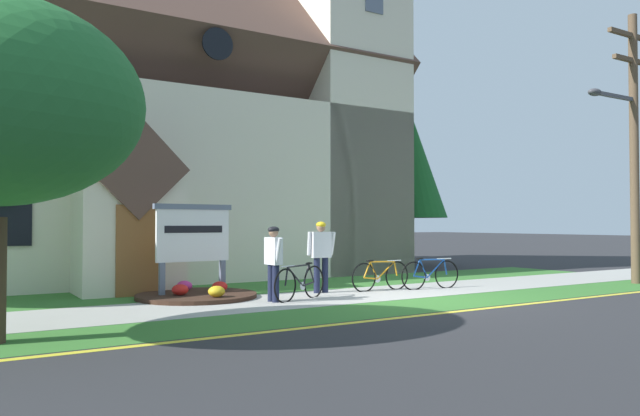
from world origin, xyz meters
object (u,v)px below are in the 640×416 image
(bicycle_green, at_px, (430,274))
(cyclist_in_green_jersey, at_px, (273,258))
(utility_pole, at_px, (632,133))
(bicycle_white, at_px, (300,282))
(church_sign, at_px, (193,236))
(roadside_conifer, at_px, (404,156))
(bicycle_red, at_px, (380,275))
(cyclist_in_blue_jersey, at_px, (321,251))

(bicycle_green, height_order, cyclist_in_green_jersey, cyclist_in_green_jersey)
(utility_pole, bearing_deg, bicycle_white, 169.12)
(church_sign, bearing_deg, roadside_conifer, 26.74)
(church_sign, relative_size, bicycle_red, 1.19)
(church_sign, xyz_separation_m, bicycle_red, (4.40, -1.24, -1.00))
(church_sign, distance_m, bicycle_white, 2.70)
(bicycle_red, xyz_separation_m, bicycle_green, (1.29, -0.39, 0.00))
(bicycle_red, xyz_separation_m, utility_pole, (7.01, -2.35, 3.81))
(bicycle_green, bearing_deg, cyclist_in_green_jersey, -178.27)
(cyclist_in_blue_jersey, height_order, cyclist_in_green_jersey, cyclist_in_blue_jersey)
(bicycle_white, distance_m, bicycle_green, 3.88)
(bicycle_red, relative_size, bicycle_white, 1.08)
(cyclist_in_green_jersey, relative_size, utility_pole, 0.21)
(bicycle_red, height_order, bicycle_white, bicycle_white)
(bicycle_green, relative_size, cyclist_in_green_jersey, 1.08)
(bicycle_white, height_order, utility_pole, utility_pole)
(bicycle_red, distance_m, bicycle_green, 1.35)
(bicycle_red, distance_m, bicycle_white, 2.64)
(church_sign, height_order, bicycle_red, church_sign)
(bicycle_green, bearing_deg, bicycle_red, 163.07)
(bicycle_white, relative_size, roadside_conifer, 0.24)
(church_sign, xyz_separation_m, cyclist_in_blue_jersey, (2.86, -0.91, -0.36))
(cyclist_in_blue_jersey, height_order, roadside_conifer, roadside_conifer)
(church_sign, distance_m, roadside_conifer, 12.43)
(bicycle_green, bearing_deg, church_sign, 163.97)
(cyclist_in_blue_jersey, bearing_deg, bicycle_green, -14.41)
(church_sign, xyz_separation_m, bicycle_green, (5.69, -1.63, -0.99))
(church_sign, bearing_deg, cyclist_in_blue_jersey, -17.60)
(church_sign, height_order, cyclist_in_green_jersey, church_sign)
(cyclist_in_green_jersey, bearing_deg, bicycle_green, 1.73)
(bicycle_red, height_order, bicycle_green, bicycle_green)
(cyclist_in_green_jersey, bearing_deg, bicycle_red, 9.21)
(cyclist_in_blue_jersey, relative_size, roadside_conifer, 0.25)
(bicycle_white, bearing_deg, bicycle_red, 10.96)
(church_sign, height_order, bicycle_green, church_sign)
(church_sign, bearing_deg, utility_pole, -17.47)
(bicycle_green, bearing_deg, bicycle_white, -178.37)
(bicycle_white, height_order, cyclist_in_blue_jersey, cyclist_in_blue_jersey)
(cyclist_in_blue_jersey, xyz_separation_m, roadside_conifer, (7.91, 6.33, 3.37))
(utility_pole, bearing_deg, cyclist_in_blue_jersey, 162.57)
(bicycle_green, xyz_separation_m, cyclist_in_green_jersey, (-4.56, -0.14, 0.55))
(bicycle_white, relative_size, utility_pole, 0.22)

